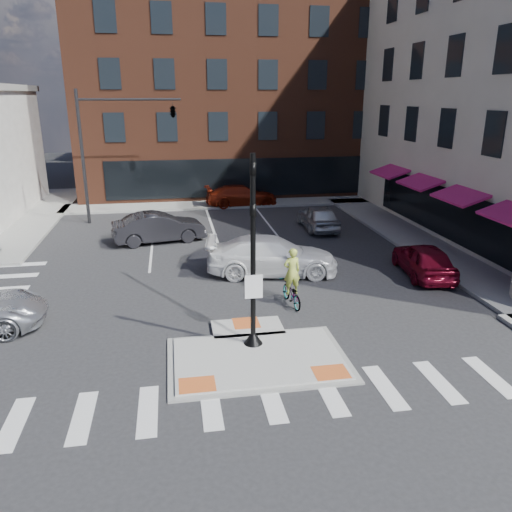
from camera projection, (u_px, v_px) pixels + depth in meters
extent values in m
plane|color=#28282B|center=(255.00, 353.00, 15.55)|extent=(120.00, 120.00, 0.00)
cube|color=gray|center=(258.00, 360.00, 15.07)|extent=(5.40, 3.60, 0.06)
cube|color=#A8A8A3|center=(258.00, 359.00, 15.07)|extent=(5.00, 3.20, 0.12)
cube|color=#A8A8A3|center=(247.00, 328.00, 17.03)|extent=(2.40, 1.40, 0.12)
cube|color=#D95E26|center=(197.00, 385.00, 13.62)|extent=(1.00, 0.80, 0.01)
cube|color=#D95E26|center=(331.00, 372.00, 14.22)|extent=(1.00, 0.80, 0.01)
cube|color=#D95E26|center=(246.00, 323.00, 17.30)|extent=(0.90, 0.90, 0.01)
cube|color=gray|center=(38.00, 217.00, 32.53)|extent=(3.00, 20.00, 0.15)
cube|color=gray|center=(423.00, 244.00, 26.63)|extent=(3.00, 24.00, 0.15)
cube|color=gray|center=(246.00, 203.00, 36.64)|extent=(26.00, 3.00, 0.15)
cube|color=#582B1B|center=(228.00, 97.00, 43.72)|extent=(24.00, 18.00, 15.00)
cube|color=black|center=(244.00, 177.00, 37.04)|extent=(20.00, 0.12, 2.80)
cube|color=black|center=(448.00, 213.00, 26.32)|extent=(0.12, 16.00, 2.60)
cube|color=#CC1B71|center=(438.00, 188.00, 25.79)|extent=(1.46, 3.00, 0.58)
cube|color=#CC1B71|center=(390.00, 171.00, 31.42)|extent=(1.46, 3.00, 0.58)
cube|color=slate|center=(154.00, 117.00, 62.13)|extent=(10.00, 12.00, 10.00)
cube|color=brown|center=(254.00, 108.00, 65.78)|extent=(12.00, 12.00, 12.00)
cone|color=black|center=(253.00, 337.00, 15.82)|extent=(0.60, 0.60, 0.45)
cylinder|color=black|center=(253.00, 251.00, 14.94)|extent=(0.16, 0.16, 5.80)
cube|color=white|center=(254.00, 287.00, 15.17)|extent=(0.55, 0.04, 0.75)
imported|color=black|center=(253.00, 181.00, 14.29)|extent=(0.18, 0.22, 1.10)
imported|color=black|center=(253.00, 222.00, 14.66)|extent=(0.18, 0.22, 1.10)
cylinder|color=black|center=(83.00, 159.00, 30.00)|extent=(0.20, 0.20, 8.00)
cylinder|color=black|center=(129.00, 99.00, 29.43)|extent=(6.00, 0.14, 0.14)
imported|color=black|center=(173.00, 110.00, 30.01)|extent=(0.48, 2.24, 0.90)
imported|color=maroon|center=(424.00, 259.00, 21.99)|extent=(2.26, 4.53, 1.48)
imported|color=white|center=(272.00, 256.00, 22.17)|extent=(6.08, 3.18, 1.68)
imported|color=#252429|center=(159.00, 227.00, 27.02)|extent=(5.16, 2.65, 1.62)
imported|color=silver|center=(318.00, 217.00, 29.63)|extent=(1.78, 4.39, 1.49)
imported|color=maroon|center=(241.00, 196.00, 35.90)|extent=(5.24, 2.38, 1.49)
imported|color=#3F3F44|center=(291.00, 293.00, 18.97)|extent=(0.84, 1.86, 0.94)
imported|color=#B1C445|center=(292.00, 271.00, 18.70)|extent=(0.71, 0.51, 1.81)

